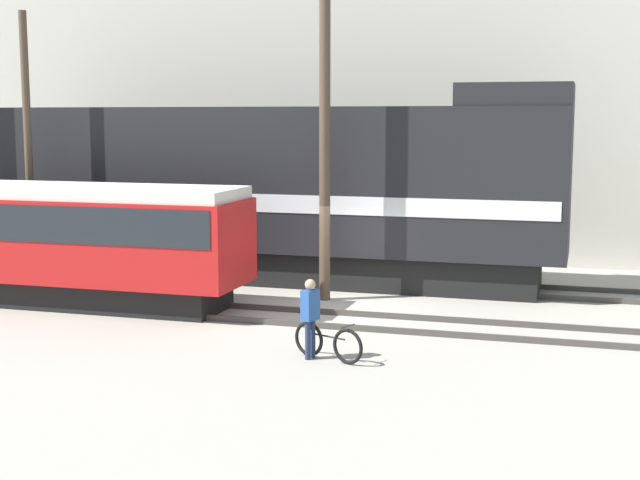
{
  "coord_description": "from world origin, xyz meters",
  "views": [
    {
      "loc": [
        5.77,
        -21.12,
        4.8
      ],
      "look_at": [
        -0.45,
        -0.31,
        1.8
      ],
      "focal_mm": 50.0,
      "sensor_mm": 36.0,
      "label": 1
    }
  ],
  "objects_px": {
    "freight_locomotive": "(256,190)",
    "streetcar": "(70,237)",
    "utility_pole_right": "(325,121)",
    "person": "(310,311)",
    "bicycle": "(328,342)",
    "utility_pole_center": "(28,149)"
  },
  "relations": [
    {
      "from": "person",
      "to": "utility_pole_center",
      "type": "relative_size",
      "value": 0.21
    },
    {
      "from": "freight_locomotive",
      "to": "person",
      "type": "distance_m",
      "value": 9.27
    },
    {
      "from": "bicycle",
      "to": "utility_pole_right",
      "type": "xyz_separation_m",
      "value": [
        -1.73,
        5.66,
        4.35
      ]
    },
    {
      "from": "bicycle",
      "to": "utility_pole_center",
      "type": "distance_m",
      "value": 12.55
    },
    {
      "from": "utility_pole_right",
      "to": "bicycle",
      "type": "bearing_deg",
      "value": -73.02
    },
    {
      "from": "utility_pole_center",
      "to": "utility_pole_right",
      "type": "relative_size",
      "value": 0.83
    },
    {
      "from": "freight_locomotive",
      "to": "streetcar",
      "type": "bearing_deg",
      "value": -123.85
    },
    {
      "from": "person",
      "to": "streetcar",
      "type": "bearing_deg",
      "value": 156.46
    },
    {
      "from": "streetcar",
      "to": "utility_pole_right",
      "type": "relative_size",
      "value": 0.98
    },
    {
      "from": "bicycle",
      "to": "utility_pole_right",
      "type": "distance_m",
      "value": 7.35
    },
    {
      "from": "streetcar",
      "to": "utility_pole_center",
      "type": "xyz_separation_m",
      "value": [
        -2.81,
        2.42,
        2.13
      ]
    },
    {
      "from": "utility_pole_center",
      "to": "utility_pole_right",
      "type": "xyz_separation_m",
      "value": [
        8.9,
        0.0,
        0.82
      ]
    },
    {
      "from": "streetcar",
      "to": "utility_pole_right",
      "type": "height_order",
      "value": "utility_pole_right"
    },
    {
      "from": "freight_locomotive",
      "to": "utility_pole_right",
      "type": "xyz_separation_m",
      "value": [
        2.84,
        -2.42,
        2.05
      ]
    },
    {
      "from": "utility_pole_right",
      "to": "person",
      "type": "bearing_deg",
      "value": -76.51
    },
    {
      "from": "freight_locomotive",
      "to": "utility_pole_right",
      "type": "distance_m",
      "value": 4.26
    },
    {
      "from": "freight_locomotive",
      "to": "utility_pole_right",
      "type": "bearing_deg",
      "value": -40.52
    },
    {
      "from": "streetcar",
      "to": "utility_pole_center",
      "type": "height_order",
      "value": "utility_pole_center"
    },
    {
      "from": "bicycle",
      "to": "streetcar",
      "type": "bearing_deg",
      "value": 157.48
    },
    {
      "from": "streetcar",
      "to": "bicycle",
      "type": "xyz_separation_m",
      "value": [
        7.82,
        -3.24,
        -1.41
      ]
    },
    {
      "from": "person",
      "to": "utility_pole_right",
      "type": "bearing_deg",
      "value": 103.49
    },
    {
      "from": "person",
      "to": "utility_pole_right",
      "type": "height_order",
      "value": "utility_pole_right"
    }
  ]
}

